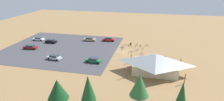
{
  "coord_description": "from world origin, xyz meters",
  "views": [
    {
      "loc": [
        -9.67,
        60.0,
        23.24
      ],
      "look_at": [
        3.33,
        2.69,
        1.2
      ],
      "focal_mm": 30.67,
      "sensor_mm": 36.0,
      "label": 1
    }
  ],
  "objects": [
    {
      "name": "car_green_near_entry",
      "position": [
        7.14,
        10.59,
        0.76
      ],
      "size": [
        4.75,
        2.27,
        1.44
      ],
      "color": "#1E6B3D",
      "rests_on": "parking_lot_asphalt"
    },
    {
      "name": "bicycle_red_front_row",
      "position": [
        -3.57,
        -6.12,
        0.39
      ],
      "size": [
        0.48,
        1.76,
        0.84
      ],
      "color": "black",
      "rests_on": "ground"
    },
    {
      "name": "lot_sign",
      "position": [
        0.42,
        1.34,
        1.41
      ],
      "size": [
        0.56,
        0.08,
        2.2
      ],
      "color": "#99999E",
      "rests_on": "ground"
    },
    {
      "name": "car_white_back_corner",
      "position": [
        35.47,
        -5.18,
        0.68
      ],
      "size": [
        4.49,
        2.21,
        1.23
      ],
      "color": "white",
      "rests_on": "parking_lot_asphalt"
    },
    {
      "name": "bicycle_green_mid_cluster",
      "position": [
        -7.48,
        -7.67,
        0.37
      ],
      "size": [
        1.63,
        0.65,
        0.86
      ],
      "color": "black",
      "rests_on": "ground"
    },
    {
      "name": "bicycle_teal_lone_east",
      "position": [
        -4.33,
        -1.52,
        0.39
      ],
      "size": [
        1.3,
        1.23,
        0.85
      ],
      "color": "black",
      "rests_on": "ground"
    },
    {
      "name": "bicycle_purple_by_bin",
      "position": [
        -5.21,
        -6.56,
        0.38
      ],
      "size": [
        0.68,
        1.72,
        0.81
      ],
      "color": "black",
      "rests_on": "ground"
    },
    {
      "name": "visitor_by_pavilion",
      "position": [
        -13.68,
        4.01,
        0.85
      ],
      "size": [
        0.38,
        0.36,
        1.62
      ],
      "color": "#2D3347",
      "rests_on": "ground"
    },
    {
      "name": "bicycle_silver_yard_center",
      "position": [
        0.01,
        -6.3,
        0.38
      ],
      "size": [
        1.68,
        0.48,
        0.84
      ],
      "color": "black",
      "rests_on": "ground"
    },
    {
      "name": "bicycle_white_yard_left",
      "position": [
        -3.95,
        -8.26,
        0.37
      ],
      "size": [
        0.48,
        1.69,
        0.87
      ],
      "color": "black",
      "rests_on": "ground"
    },
    {
      "name": "bicycle_yellow_lone_west",
      "position": [
        -6.26,
        -4.06,
        0.37
      ],
      "size": [
        0.48,
        1.76,
        0.81
      ],
      "color": "black",
      "rests_on": "ground"
    },
    {
      "name": "car_black_inner_stall",
      "position": [
        28.87,
        -3.34,
        0.77
      ],
      "size": [
        4.43,
        2.08,
        1.46
      ],
      "color": "black",
      "rests_on": "parking_lot_asphalt"
    },
    {
      "name": "pine_mideast",
      "position": [
        -14.85,
        31.73,
        5.15
      ],
      "size": [
        2.49,
        2.49,
        8.04
      ],
      "color": "brown",
      "rests_on": "ground"
    },
    {
      "name": "pine_far_west",
      "position": [
        -7.82,
        28.7,
        4.74
      ],
      "size": [
        3.68,
        3.68,
        6.93
      ],
      "color": "brown",
      "rests_on": "ground"
    },
    {
      "name": "parking_lot_asphalt",
      "position": [
        22.31,
        0.98,
        0.03
      ],
      "size": [
        39.19,
        34.63,
        0.05
      ],
      "primitive_type": "cube",
      "color": "#424247",
      "rests_on": "ground"
    },
    {
      "name": "car_silver_by_curb",
      "position": [
        19.59,
        11.15,
        0.76
      ],
      "size": [
        4.64,
        2.37,
        1.45
      ],
      "color": "#BCBCC1",
      "rests_on": "parking_lot_asphalt"
    },
    {
      "name": "bicycle_black_yard_right",
      "position": [
        0.41,
        -2.06,
        0.39
      ],
      "size": [
        0.93,
        1.49,
        0.87
      ],
      "color": "black",
      "rests_on": "ground"
    },
    {
      "name": "car_maroon_front_row",
      "position": [
        32.46,
        4.42,
        0.78
      ],
      "size": [
        4.88,
        2.02,
        1.47
      ],
      "color": "maroon",
      "rests_on": "parking_lot_asphalt"
    },
    {
      "name": "pine_far_east",
      "position": [
        6.59,
        32.98,
        4.5
      ],
      "size": [
        3.87,
        3.87,
        6.46
      ],
      "color": "brown",
      "rests_on": "ground"
    },
    {
      "name": "pine_east",
      "position": [
        1.0,
        32.13,
        4.98
      ],
      "size": [
        2.77,
        2.77,
        7.47
      ],
      "color": "brown",
      "rests_on": "ground"
    },
    {
      "name": "car_tan_mid_lot",
      "position": [
        15.21,
        -9.12,
        0.72
      ],
      "size": [
        4.83,
        2.12,
        1.34
      ],
      "color": "tan",
      "rests_on": "parking_lot_asphalt"
    },
    {
      "name": "bicycle_yellow_yard_front",
      "position": [
        -1.74,
        -5.88,
        0.37
      ],
      "size": [
        1.45,
        0.96,
        0.8
      ],
      "color": "black",
      "rests_on": "ground"
    },
    {
      "name": "car_red_end_stall",
      "position": [
        7.71,
        -10.54,
        0.78
      ],
      "size": [
        4.81,
        2.13,
        1.48
      ],
      "color": "red",
      "rests_on": "parking_lot_asphalt"
    },
    {
      "name": "bicycle_blue_near_porch",
      "position": [
        -6.33,
        1.08,
        0.36
      ],
      "size": [
        1.12,
        1.43,
        0.81
      ],
      "color": "black",
      "rests_on": "ground"
    },
    {
      "name": "ground",
      "position": [
        0.0,
        0.0,
        0.0
      ],
      "size": [
        160.0,
        160.0,
        0.0
      ],
      "primitive_type": "plane",
      "color": "#937047",
      "rests_on": "ground"
    },
    {
      "name": "bike_pavilion",
      "position": [
        -10.63,
        13.23,
        2.97
      ],
      "size": [
        14.21,
        9.56,
        5.21
      ],
      "color": "beige",
      "rests_on": "ground"
    },
    {
      "name": "bicycle_blue_near_sign",
      "position": [
        -2.53,
        0.43,
        0.38
      ],
      "size": [
        1.65,
        0.53,
        0.85
      ],
      "color": "black",
      "rests_on": "ground"
    },
    {
      "name": "bicycle_orange_back_row",
      "position": [
        1.05,
        -4.55,
        0.4
      ],
      "size": [
        0.81,
        1.57,
        0.87
      ],
      "color": "black",
      "rests_on": "ground"
    },
    {
      "name": "trash_bin",
      "position": [
        -1.5,
        -7.77,
        0.45
      ],
      "size": [
        0.6,
        0.6,
        0.9
      ],
      "primitive_type": "cylinder",
      "color": "brown",
      "rests_on": "ground"
    }
  ]
}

